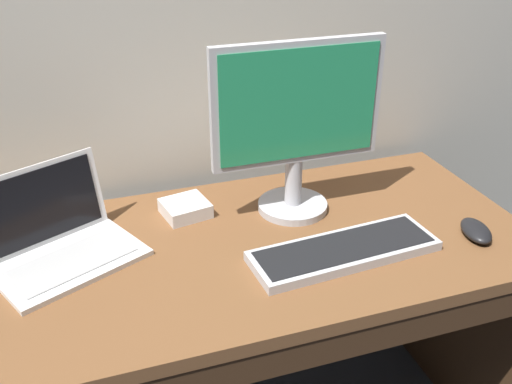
{
  "coord_description": "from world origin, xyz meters",
  "views": [
    {
      "loc": [
        -0.29,
        -1.15,
        1.53
      ],
      "look_at": [
        0.1,
        0.0,
        0.88
      ],
      "focal_mm": 40.62,
      "sensor_mm": 36.0,
      "label": 1
    }
  ],
  "objects": [
    {
      "name": "laptop_white",
      "position": [
        -0.36,
        0.08,
        0.79
      ],
      "size": [
        0.4,
        0.36,
        0.21
      ],
      "color": "white",
      "rests_on": "desk"
    },
    {
      "name": "computer_mouse",
      "position": [
        0.63,
        -0.15,
        0.76
      ],
      "size": [
        0.09,
        0.13,
        0.03
      ],
      "primitive_type": "ellipsoid",
      "rotation": [
        0.0,
        0.0,
        -0.25
      ],
      "color": "black",
      "rests_on": "desk"
    },
    {
      "name": "external_monitor",
      "position": [
        0.24,
        0.11,
        0.99
      ],
      "size": [
        0.45,
        0.19,
        0.46
      ],
      "color": "#B7B7BC",
      "rests_on": "desk"
    },
    {
      "name": "desk",
      "position": [
        0.0,
        -0.01,
        0.56
      ],
      "size": [
        1.59,
        0.68,
        0.74
      ],
      "color": "brown",
      "rests_on": "ground"
    },
    {
      "name": "wired_keyboard",
      "position": [
        0.28,
        -0.12,
        0.76
      ],
      "size": [
        0.47,
        0.18,
        0.03
      ],
      "color": "#BCBCC1",
      "rests_on": "desk"
    },
    {
      "name": "external_drive_box",
      "position": [
        -0.04,
        0.19,
        0.76
      ],
      "size": [
        0.13,
        0.13,
        0.04
      ],
      "primitive_type": "cube",
      "rotation": [
        0.0,
        0.0,
        0.19
      ],
      "color": "silver",
      "rests_on": "desk"
    }
  ]
}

